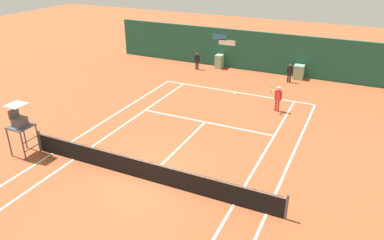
{
  "coord_description": "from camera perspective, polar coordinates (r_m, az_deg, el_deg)",
  "views": [
    {
      "loc": [
        7.57,
        -11.42,
        9.22
      ],
      "look_at": [
        -0.07,
        4.8,
        0.8
      ],
      "focal_mm": 35.08,
      "sensor_mm": 36.0,
      "label": 1
    }
  ],
  "objects": [
    {
      "name": "ground_plane",
      "position": [
        16.91,
        -5.94,
        -8.01
      ],
      "size": [
        80.0,
        80.0,
        0.01
      ],
      "color": "#A8512D"
    },
    {
      "name": "tennis_net",
      "position": [
        16.23,
        -7.06,
        -7.5
      ],
      "size": [
        12.1,
        0.1,
        1.07
      ],
      "color": "#4C4C51",
      "rests_on": "ground_plane"
    },
    {
      "name": "sponsor_back_wall",
      "position": [
        30.37,
        10.15,
        10.07
      ],
      "size": [
        25.0,
        1.02,
        3.13
      ],
      "color": "#1E5642",
      "rests_on": "ground_plane"
    },
    {
      "name": "umpire_chair",
      "position": [
        19.26,
        -24.71,
        -0.43
      ],
      "size": [
        1.0,
        1.0,
        2.6
      ],
      "rotation": [
        0.0,
        0.0,
        -1.57
      ],
      "color": "#47474C",
      "rests_on": "ground_plane"
    },
    {
      "name": "player_on_baseline",
      "position": [
        23.05,
        12.88,
        3.49
      ],
      "size": [
        0.76,
        0.65,
        1.81
      ],
      "rotation": [
        0.0,
        0.0,
        2.87
      ],
      "color": "red",
      "rests_on": "ground_plane"
    },
    {
      "name": "ball_kid_right_post",
      "position": [
        30.53,
        0.77,
        9.12
      ],
      "size": [
        0.45,
        0.21,
        1.37
      ],
      "rotation": [
        0.0,
        0.0,
        3.28
      ],
      "color": "black",
      "rests_on": "ground_plane"
    },
    {
      "name": "ball_kid_centre_post",
      "position": [
        28.4,
        14.63,
        7.09
      ],
      "size": [
        0.46,
        0.2,
        1.39
      ],
      "rotation": [
        0.0,
        0.0,
        3.05
      ],
      "color": "black",
      "rests_on": "ground_plane"
    },
    {
      "name": "tennis_ball_by_sideline",
      "position": [
        19.06,
        12.74,
        -4.34
      ],
      "size": [
        0.07,
        0.07,
        0.07
      ],
      "primitive_type": "sphere",
      "color": "#CCE033",
      "rests_on": "ground_plane"
    }
  ]
}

